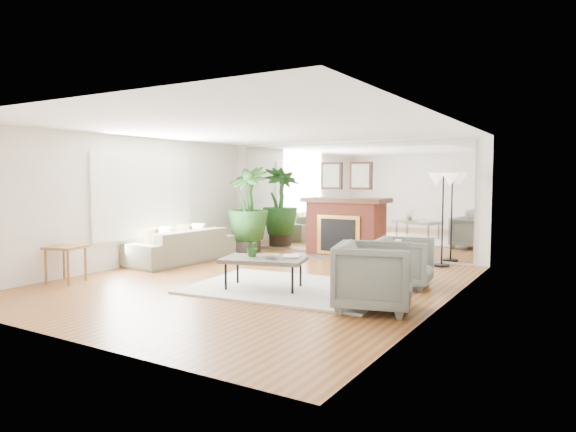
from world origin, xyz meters
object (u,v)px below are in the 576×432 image
Objects in this scene: fireplace at (342,226)px; sofa at (181,246)px; armchair_back at (404,262)px; side_table at (66,252)px; floor_lamp at (443,187)px; armchair_front at (374,276)px; coffee_table at (264,260)px; potted_ficus at (248,207)px.

sofa is at bearing -135.79° from fireplace.
armchair_back is 1.30× the size of side_table.
fireplace is 1.14× the size of floor_lamp.
floor_lamp is (4.64, 2.22, 1.20)m from sofa.
armchair_front is (4.75, -1.55, 0.10)m from sofa.
fireplace is 5.55m from side_table.
sofa is 2.72× the size of armchair_back.
potted_ficus reaches higher than coffee_table.
sofa reaches higher than side_table.
sofa is 3.55× the size of side_table.
sofa reaches higher than coffee_table.
coffee_table is at bearing -116.73° from floor_lamp.
potted_ficus is 1.09× the size of floor_lamp.
potted_ficus is (0.52, 4.36, 0.54)m from side_table.
armchair_front reaches higher than coffee_table.
side_table is 4.43m from potted_ficus.
fireplace reaches higher than coffee_table.
armchair_back is 4.71m from potted_ficus.
floor_lamp is at bearing 44.23° from side_table.
armchair_front is at bearing -7.95° from coffee_table.
fireplace is 3.15× the size of side_table.
armchair_front is (2.30, -3.93, -0.22)m from fireplace.
armchair_front reaches higher than side_table.
armchair_front is at bearing 74.95° from sofa.
floor_lamp is (0.03, 2.16, 1.15)m from armchair_back.
side_table is 0.36× the size of floor_lamp.
floor_lamp is (1.77, 3.51, 1.08)m from coffee_table.
fireplace is 3.43m from sofa.
potted_ficus is at bearing -175.42° from floor_lamp.
fireplace reaches higher than armchair_back.
fireplace is at bearing 35.38° from armchair_back.
fireplace is 2.36m from floor_lamp.
fireplace reaches higher than potted_ficus.
armchair_back is at bearing -47.02° from fireplace.
side_table is 0.33× the size of potted_ficus.
fireplace is 1.04× the size of potted_ficus.
coffee_table is at bearing 66.34° from armchair_front.
fireplace reaches higher than armchair_front.
side_table is at bearing 110.32° from armchair_back.
coffee_table is 0.60× the size of sofa.
armchair_back is at bearing -10.80° from armchair_front.
armchair_back is 5.45m from side_table.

